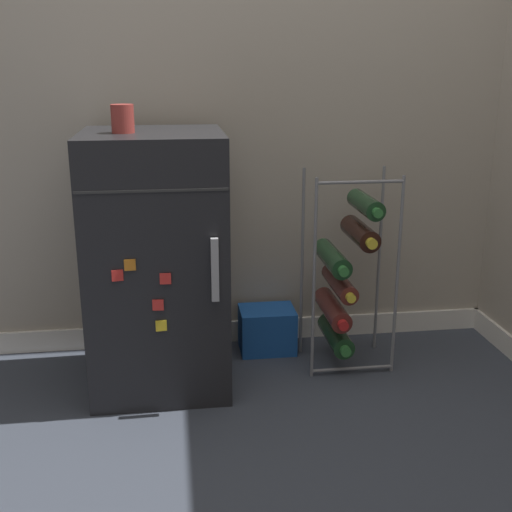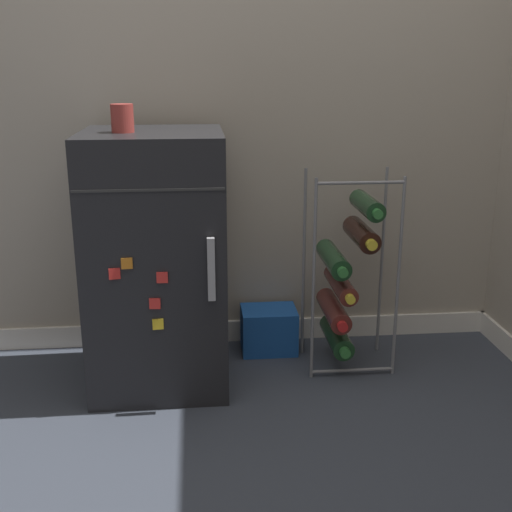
{
  "view_description": "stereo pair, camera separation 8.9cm",
  "coord_description": "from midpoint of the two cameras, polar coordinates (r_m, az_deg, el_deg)",
  "views": [
    {
      "loc": [
        -0.35,
        -1.86,
        1.13
      ],
      "look_at": [
        -0.05,
        0.38,
        0.46
      ],
      "focal_mm": 45.0,
      "sensor_mm": 36.0,
      "label": 1
    },
    {
      "loc": [
        -0.26,
        -1.87,
        1.13
      ],
      "look_at": [
        -0.05,
        0.38,
        0.46
      ],
      "focal_mm": 45.0,
      "sensor_mm": 36.0,
      "label": 2
    }
  ],
  "objects": [
    {
      "name": "ground_plane",
      "position": [
        2.2,
        3.36,
        -14.36
      ],
      "size": [
        14.0,
        14.0,
        0.0
      ],
      "primitive_type": "plane",
      "color": "#333842"
    },
    {
      "name": "wall_back",
      "position": [
        2.57,
        1.41,
        19.03
      ],
      "size": [
        6.98,
        0.07,
        2.5
      ],
      "color": "#9E9384",
      "rests_on": "ground_plane"
    },
    {
      "name": "mini_fridge",
      "position": [
        2.32,
        -7.69,
        -0.42
      ],
      "size": [
        0.48,
        0.52,
        0.92
      ],
      "color": "black",
      "rests_on": "ground_plane"
    },
    {
      "name": "wine_rack",
      "position": [
        2.46,
        8.91,
        -1.75
      ],
      "size": [
        0.33,
        0.32,
        0.76
      ],
      "color": "slate",
      "rests_on": "ground_plane"
    },
    {
      "name": "soda_box",
      "position": [
        2.65,
        2.11,
        -6.57
      ],
      "size": [
        0.22,
        0.17,
        0.18
      ],
      "color": "#194C9E",
      "rests_on": "ground_plane"
    },
    {
      "name": "fridge_top_cup",
      "position": [
        2.2,
        -10.65,
        11.94
      ],
      "size": [
        0.07,
        0.07,
        0.09
      ],
      "color": "maroon",
      "rests_on": "mini_fridge"
    }
  ]
}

